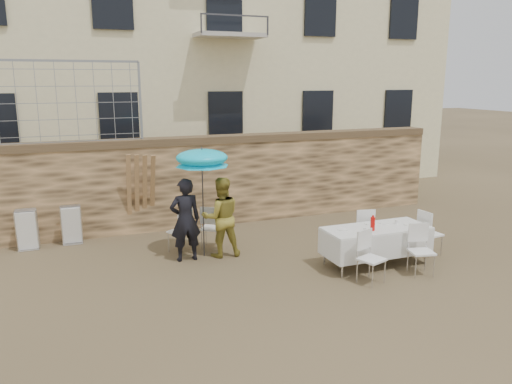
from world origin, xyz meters
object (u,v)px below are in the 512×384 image
object	(u,v)px
man_suit	(185,220)
table_chair_front_right	(422,250)
banquet_table	(377,229)
table_chair_back	(362,229)
table_chair_front_left	(372,258)
soda_bottle	(373,224)
table_chair_side	(430,233)
couple_chair_right	(212,227)
couple_chair_left	(180,230)
umbrella	(202,161)
chair_stack_left	(27,228)
woman_dress	(221,217)
chair_stack_right	(71,224)

from	to	relation	value
man_suit	table_chair_front_right	world-z (taller)	man_suit
banquet_table	table_chair_back	world-z (taller)	table_chair_back
table_chair_front_left	table_chair_front_right	world-z (taller)	same
soda_bottle	table_chair_side	bearing A→B (deg)	8.88
table_chair_front_left	table_chair_side	xyz separation A→B (m)	(2.00, 0.85, 0.00)
couple_chair_right	couple_chair_left	bearing A→B (deg)	31.38
table_chair_back	umbrella	bearing A→B (deg)	-2.73
couple_chair_left	table_chair_back	size ratio (longest dim) A/B	1.00
couple_chair_right	table_chair_back	xyz separation A→B (m)	(2.95, -1.35, 0.00)
couple_chair_left	soda_bottle	world-z (taller)	soda_bottle
table_chair_side	chair_stack_left	distance (m)	8.62
table_chair_side	table_chair_back	bearing A→B (deg)	53.69
couple_chair_left	chair_stack_left	size ratio (longest dim) A/B	1.04
table_chair_front_right	chair_stack_left	world-z (taller)	table_chair_front_right
chair_stack_left	umbrella	bearing A→B (deg)	-28.45
banquet_table	table_chair_back	xyz separation A→B (m)	(0.20, 0.80, -0.25)
woman_dress	umbrella	distance (m)	1.23
umbrella	soda_bottle	bearing A→B (deg)	-33.00
table_chair_front_left	umbrella	bearing A→B (deg)	115.99
umbrella	banquet_table	distance (m)	3.71
banquet_table	table_chair_side	xyz separation A→B (m)	(1.40, 0.10, -0.25)
soda_bottle	table_chair_front_left	size ratio (longest dim) A/B	0.27
couple_chair_right	chair_stack_left	world-z (taller)	couple_chair_right
soda_bottle	chair_stack_right	size ratio (longest dim) A/B	0.28
chair_stack_right	table_chair_back	bearing A→B (deg)	-25.52
man_suit	soda_bottle	world-z (taller)	man_suit
table_chair_back	chair_stack_right	world-z (taller)	table_chair_back
couple_chair_left	table_chair_front_left	xyz separation A→B (m)	(2.85, -2.90, 0.00)
soda_bottle	table_chair_front_right	size ratio (longest dim) A/B	0.27
table_chair_front_left	table_chair_side	size ratio (longest dim) A/B	1.00
table_chair_front_left	chair_stack_right	distance (m)	6.60
umbrella	table_chair_side	xyz separation A→B (m)	(4.45, -1.60, -1.53)
umbrella	soda_bottle	world-z (taller)	umbrella
chair_stack_left	banquet_table	bearing A→B (deg)	-28.77
table_chair_front_left	table_chair_front_right	bearing A→B (deg)	-18.99
couple_chair_right	table_chair_side	bearing A→B (deg)	-174.90
soda_bottle	chair_stack_right	xyz separation A→B (m)	(-5.39, 3.71, -0.45)
table_chair_front_right	couple_chair_left	bearing A→B (deg)	156.75
woman_dress	table_chair_front_right	world-z (taller)	woman_dress
man_suit	table_chair_back	bearing A→B (deg)	166.62
umbrella	banquet_table	xyz separation A→B (m)	(3.05, -1.70, -1.28)
umbrella	table_chair_front_left	distance (m)	3.78
man_suit	table_chair_front_right	size ratio (longest dim) A/B	1.77
couple_chair_left	chair_stack_right	size ratio (longest dim) A/B	1.04
chair_stack_left	chair_stack_right	size ratio (longest dim) A/B	1.00
table_chair_front_left	banquet_table	bearing A→B (deg)	32.35
woman_dress	table_chair_side	size ratio (longest dim) A/B	1.74
man_suit	umbrella	size ratio (longest dim) A/B	0.80
table_chair_front_right	woman_dress	bearing A→B (deg)	156.74
woman_dress	table_chair_front_left	bearing A→B (deg)	136.27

